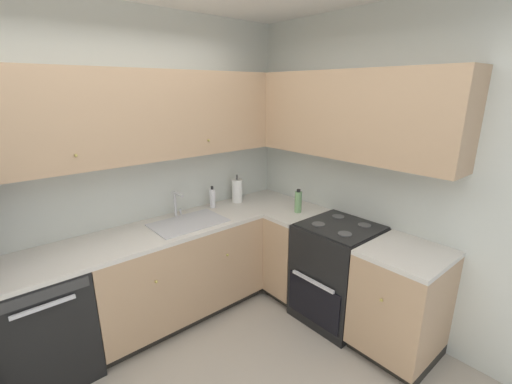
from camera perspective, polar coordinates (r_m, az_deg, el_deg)
name	(u,v)px	position (r m, az deg, el deg)	size (l,w,h in m)	color
wall_back	(107,177)	(3.08, -23.64, 2.34)	(3.65, 0.05, 2.67)	silver
wall_right	(392,176)	(3.05, 21.70, 2.43)	(0.05, 3.11, 2.67)	silver
dishwasher	(43,323)	(3.02, -32.00, -18.06)	(0.60, 0.63, 0.86)	black
lower_cabinets_back	(178,272)	(3.27, -12.93, -12.92)	(1.53, 0.62, 0.86)	tan
countertop_back	(174,227)	(3.07, -13.48, -5.76)	(2.73, 0.60, 0.04)	beige
lower_cabinets_right	(355,283)	(3.15, 16.14, -14.39)	(0.62, 1.54, 0.86)	tan
countertop_right	(359,236)	(2.95, 16.80, -7.01)	(0.60, 1.54, 0.03)	beige
oven_range	(338,272)	(3.24, 13.44, -12.77)	(0.68, 0.62, 1.04)	black
upper_cabinets_back	(139,116)	(2.92, -18.93, 11.89)	(2.41, 0.34, 0.70)	tan
upper_cabinets_right	(337,114)	(3.06, 13.33, 12.53)	(0.32, 2.09, 0.70)	tan
sink	(189,227)	(3.11, -11.14, -5.77)	(0.63, 0.40, 0.10)	#B7B7BC
faucet	(176,202)	(3.22, -13.11, -1.64)	(0.07, 0.16, 0.24)	silver
soap_bottle	(212,198)	(3.42, -7.27, -1.00)	(0.06, 0.06, 0.22)	silver
paper_towel_roll	(237,191)	(3.56, -3.16, 0.23)	(0.11, 0.11, 0.30)	white
oil_bottle	(298,202)	(3.29, 7.04, -1.61)	(0.07, 0.07, 0.23)	#729E66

